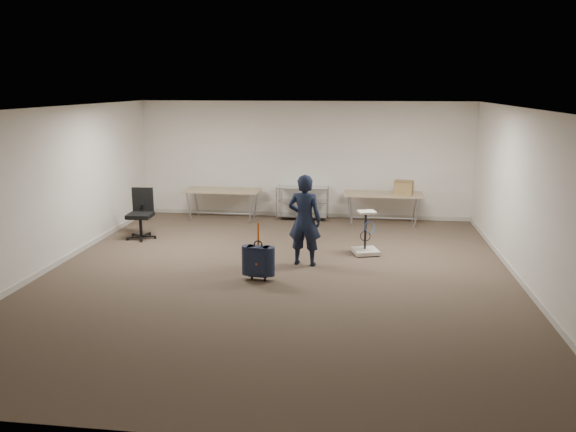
# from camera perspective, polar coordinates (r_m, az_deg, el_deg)

# --- Properties ---
(ground) EXTENTS (9.00, 9.00, 0.00)m
(ground) POSITION_cam_1_polar(r_m,az_deg,el_deg) (9.56, -1.13, -6.16)
(ground) COLOR #45362A
(ground) RESTS_ON ground
(room_shell) EXTENTS (8.00, 9.00, 9.00)m
(room_shell) POSITION_cam_1_polar(r_m,az_deg,el_deg) (10.84, -0.05, -3.52)
(room_shell) COLOR silver
(room_shell) RESTS_ON ground
(folding_table_left) EXTENTS (1.80, 0.75, 0.73)m
(folding_table_left) POSITION_cam_1_polar(r_m,az_deg,el_deg) (13.50, -6.67, 2.46)
(folding_table_left) COLOR #957F5B
(folding_table_left) RESTS_ON ground
(folding_table_right) EXTENTS (1.80, 0.75, 0.73)m
(folding_table_right) POSITION_cam_1_polar(r_m,az_deg,el_deg) (13.12, 9.67, 2.05)
(folding_table_right) COLOR #957F5B
(folding_table_right) RESTS_ON ground
(wire_shelf) EXTENTS (1.22, 0.47, 0.80)m
(wire_shelf) POSITION_cam_1_polar(r_m,az_deg,el_deg) (13.46, 1.49, 1.49)
(wire_shelf) COLOR #B7B9BE
(wire_shelf) RESTS_ON ground
(person) EXTENTS (0.65, 0.47, 1.64)m
(person) POSITION_cam_1_polar(r_m,az_deg,el_deg) (9.96, 1.69, -0.42)
(person) COLOR black
(person) RESTS_ON ground
(suitcase) EXTENTS (0.37, 0.24, 0.98)m
(suitcase) POSITION_cam_1_polar(r_m,az_deg,el_deg) (9.29, -3.04, -4.58)
(suitcase) COLOR #162133
(suitcase) RESTS_ON ground
(office_chair) EXTENTS (0.64, 0.64, 1.05)m
(office_chair) POSITION_cam_1_polar(r_m,az_deg,el_deg) (12.23, -14.68, -0.72)
(office_chair) COLOR black
(office_chair) RESTS_ON ground
(equipment_cart) EXTENTS (0.57, 0.57, 0.84)m
(equipment_cart) POSITION_cam_1_polar(r_m,az_deg,el_deg) (10.83, 7.90, -2.72)
(equipment_cart) COLOR beige
(equipment_cart) RESTS_ON ground
(cardboard_box) EXTENTS (0.47, 0.39, 0.31)m
(cardboard_box) POSITION_cam_1_polar(r_m,az_deg,el_deg) (13.07, 11.66, 2.85)
(cardboard_box) COLOR #8A5C40
(cardboard_box) RESTS_ON folding_table_right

